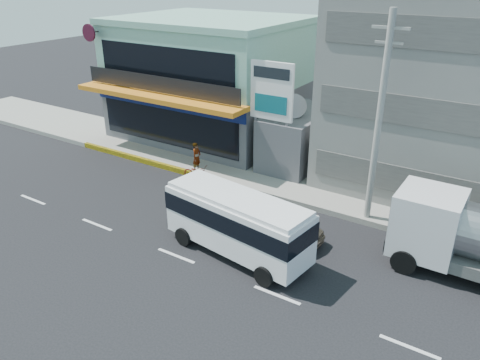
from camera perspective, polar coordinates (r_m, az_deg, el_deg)
name	(u,v)px	position (r m, az deg, el deg)	size (l,w,h in m)	color
ground	(176,256)	(20.87, -7.79, -9.14)	(120.00, 120.00, 0.00)	black
sidewalk	(361,198)	(26.03, 14.54, -2.11)	(70.00, 5.00, 0.30)	gray
shop_building	(212,82)	(34.13, -3.49, 11.87)	(12.40, 11.70, 8.00)	#4E4D53
gap_structure	(299,140)	(29.21, 7.23, 4.90)	(3.00, 6.00, 3.50)	#4E4D53
satellite_dish	(293,115)	(27.79, 6.52, 7.87)	(1.50, 1.50, 0.15)	slate
billboard	(272,98)	(26.10, 3.87, 9.95)	(2.60, 0.18, 6.90)	gray
utility_pole_near	(379,122)	(22.06, 16.57, 6.82)	(1.60, 0.30, 10.00)	#999993
minibus	(237,220)	(19.98, -0.33, -4.88)	(6.95, 3.08, 2.81)	white
sedan	(279,222)	(21.76, 4.80, -5.16)	(1.75, 4.34, 1.48)	tan
motorcycle_rider	(197,168)	(27.38, -5.25, 1.42)	(1.87, 0.75, 2.35)	#59170C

